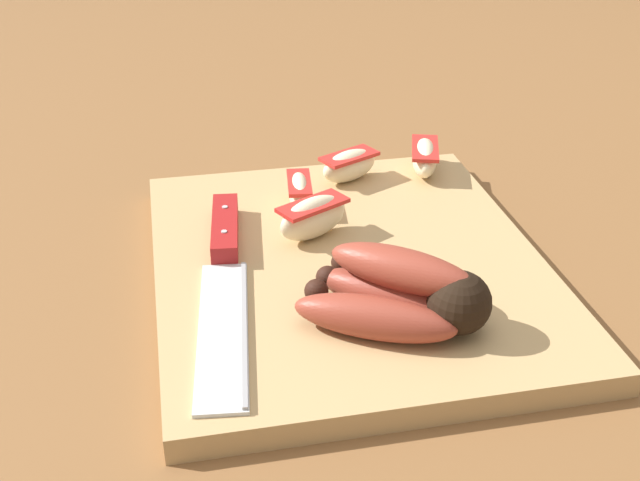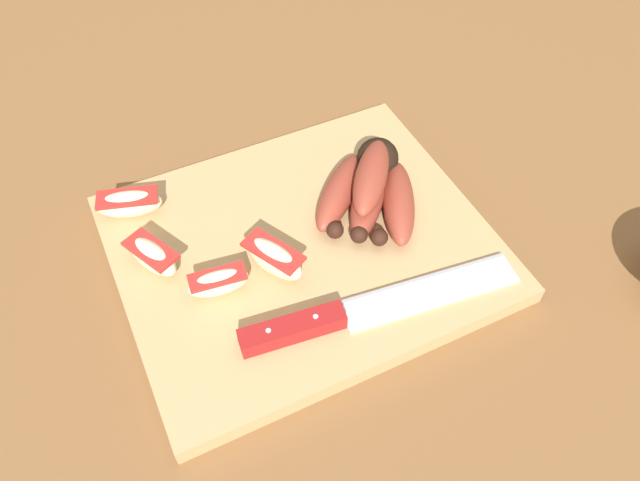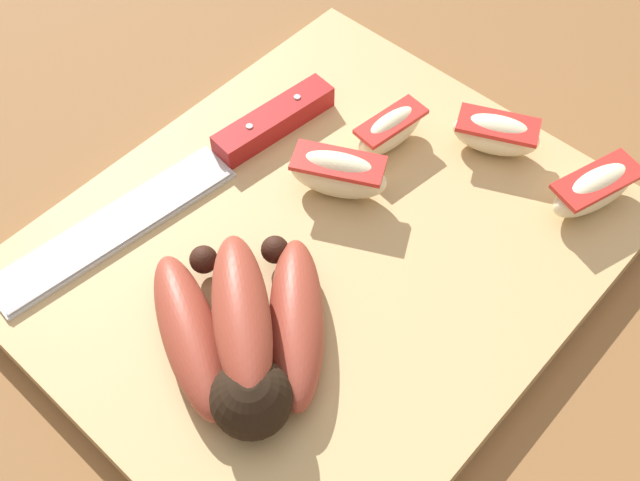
% 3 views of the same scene
% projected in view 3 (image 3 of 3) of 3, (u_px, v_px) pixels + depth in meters
% --- Properties ---
extents(ground_plane, '(6.00, 6.00, 0.00)m').
position_uv_depth(ground_plane, '(328.00, 243.00, 0.55)').
color(ground_plane, brown).
extents(cutting_board, '(0.38, 0.32, 0.02)m').
position_uv_depth(cutting_board, '(322.00, 253.00, 0.53)').
color(cutting_board, tan).
rests_on(cutting_board, ground_plane).
extents(banana_bunch, '(0.15, 0.15, 0.06)m').
position_uv_depth(banana_bunch, '(244.00, 334.00, 0.46)').
color(banana_bunch, black).
rests_on(banana_bunch, cutting_board).
extents(chefs_knife, '(0.28, 0.06, 0.02)m').
position_uv_depth(chefs_knife, '(222.00, 156.00, 0.56)').
color(chefs_knife, silver).
rests_on(chefs_knife, cutting_board).
extents(apple_wedge_near, '(0.05, 0.07, 0.03)m').
position_uv_depth(apple_wedge_near, '(496.00, 134.00, 0.56)').
color(apple_wedge_near, beige).
rests_on(apple_wedge_near, cutting_board).
extents(apple_wedge_middle, '(0.06, 0.03, 0.03)m').
position_uv_depth(apple_wedge_middle, '(390.00, 130.00, 0.56)').
color(apple_wedge_middle, beige).
rests_on(apple_wedge_middle, cutting_board).
extents(apple_wedge_far, '(0.05, 0.07, 0.04)m').
position_uv_depth(apple_wedge_far, '(338.00, 174.00, 0.53)').
color(apple_wedge_far, beige).
rests_on(apple_wedge_far, cutting_board).
extents(apple_wedge_extra, '(0.07, 0.04, 0.03)m').
position_uv_depth(apple_wedge_extra, '(595.00, 189.00, 0.53)').
color(apple_wedge_extra, beige).
rests_on(apple_wedge_extra, cutting_board).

